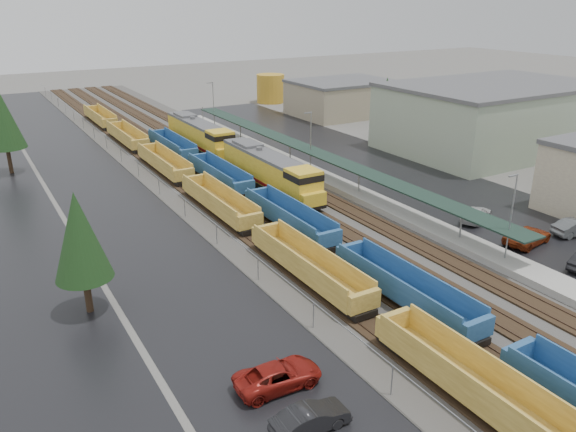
# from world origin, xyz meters

# --- Properties ---
(ballast_strip) EXTENTS (20.00, 160.00, 0.08)m
(ballast_strip) POSITION_xyz_m (0.00, 60.00, 0.04)
(ballast_strip) COLOR #302D2B
(ballast_strip) RESTS_ON ground
(trackbed) EXTENTS (14.60, 160.00, 0.22)m
(trackbed) POSITION_xyz_m (-0.00, 60.00, 0.16)
(trackbed) COLOR black
(trackbed) RESTS_ON ground
(west_parking_lot) EXTENTS (10.00, 160.00, 0.02)m
(west_parking_lot) POSITION_xyz_m (-15.00, 60.00, 0.01)
(west_parking_lot) COLOR black
(west_parking_lot) RESTS_ON ground
(west_road) EXTENTS (9.00, 160.00, 0.02)m
(west_road) POSITION_xyz_m (-25.00, 60.00, 0.01)
(west_road) COLOR black
(west_road) RESTS_ON ground
(east_commuter_lot) EXTENTS (16.00, 100.00, 0.02)m
(east_commuter_lot) POSITION_xyz_m (19.00, 50.00, 0.01)
(east_commuter_lot) COLOR black
(east_commuter_lot) RESTS_ON ground
(station_platform) EXTENTS (3.00, 80.00, 8.00)m
(station_platform) POSITION_xyz_m (9.50, 50.01, 0.73)
(station_platform) COLOR #9E9B93
(station_platform) RESTS_ON ground
(chainlink_fence) EXTENTS (0.08, 160.04, 2.02)m
(chainlink_fence) POSITION_xyz_m (-9.50, 58.44, 1.61)
(chainlink_fence) COLOR gray
(chainlink_fence) RESTS_ON ground
(industrial_buildings) EXTENTS (32.52, 75.30, 9.50)m
(industrial_buildings) POSITION_xyz_m (37.76, 45.85, 4.25)
(industrial_buildings) COLOR tan
(industrial_buildings) RESTS_ON ground
(distant_hills) EXTENTS (301.00, 140.00, 25.20)m
(distant_hills) POSITION_xyz_m (44.79, 210.68, 0.00)
(distant_hills) COLOR #4F5F4A
(distant_hills) RESTS_ON ground
(tree_west_near) EXTENTS (3.96, 3.96, 9.00)m
(tree_west_near) POSITION_xyz_m (-22.00, 30.00, 5.82)
(tree_west_near) COLOR #332316
(tree_west_near) RESTS_ON ground
(tree_west_far) EXTENTS (4.84, 4.84, 11.00)m
(tree_west_far) POSITION_xyz_m (-23.00, 70.00, 7.12)
(tree_west_far) COLOR #332316
(tree_west_far) RESTS_ON ground
(tree_east) EXTENTS (4.40, 4.40, 10.00)m
(tree_east) POSITION_xyz_m (28.00, 58.00, 6.47)
(tree_east) COLOR #332316
(tree_east) RESTS_ON ground
(locomotive_lead) EXTENTS (3.04, 20.00, 4.53)m
(locomotive_lead) POSITION_xyz_m (2.00, 46.75, 2.41)
(locomotive_lead) COLOR black
(locomotive_lead) RESTS_ON ground
(locomotive_trail) EXTENTS (3.04, 20.00, 4.53)m
(locomotive_trail) POSITION_xyz_m (2.00, 67.75, 2.41)
(locomotive_trail) COLOR black
(locomotive_trail) RESTS_ON ground
(well_string_yellow) EXTENTS (2.60, 117.74, 2.30)m
(well_string_yellow) POSITION_xyz_m (-6.00, 43.26, 1.16)
(well_string_yellow) COLOR olive
(well_string_yellow) RESTS_ON ground
(well_string_blue) EXTENTS (2.57, 96.33, 2.28)m
(well_string_blue) POSITION_xyz_m (-2.00, 27.62, 1.15)
(well_string_blue) COLOR navy
(well_string_blue) RESTS_ON ground
(storage_tank) EXTENTS (5.88, 5.88, 5.88)m
(storage_tank) POSITION_xyz_m (30.83, 99.00, 2.94)
(storage_tank) COLOR gold
(storage_tank) RESTS_ON ground
(parked_car_west_b) EXTENTS (1.58, 4.31, 1.41)m
(parked_car_west_b) POSITION_xyz_m (-14.84, 12.04, 0.70)
(parked_car_west_b) COLOR black
(parked_car_west_b) RESTS_ON ground
(parked_car_west_c) EXTENTS (2.60, 5.27, 1.44)m
(parked_car_west_c) POSITION_xyz_m (-14.54, 15.94, 0.72)
(parked_car_west_c) COLOR maroon
(parked_car_west_c) RESTS_ON ground
(parked_car_east_b) EXTENTS (3.25, 5.59, 1.46)m
(parked_car_east_b) POSITION_xyz_m (14.91, 21.95, 0.73)
(parked_car_east_b) COLOR maroon
(parked_car_east_b) RESTS_ON ground
(parked_car_east_c) EXTENTS (3.75, 5.28, 1.42)m
(parked_car_east_c) POSITION_xyz_m (15.27, 28.30, 0.71)
(parked_car_east_c) COLOR silver
(parked_car_east_c) RESTS_ON ground
(parked_car_east_e) EXTENTS (2.41, 4.93, 1.56)m
(parked_car_east_e) POSITION_xyz_m (20.52, 20.94, 0.78)
(parked_car_east_e) COLOR #515556
(parked_car_east_e) RESTS_ON ground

